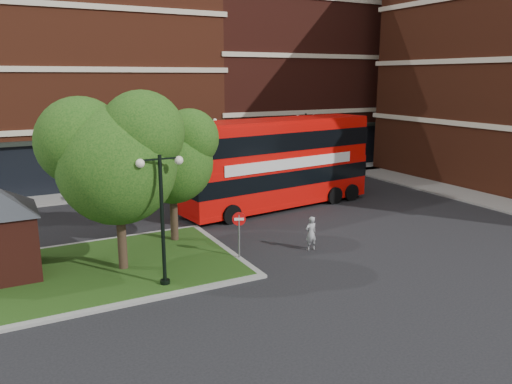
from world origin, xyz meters
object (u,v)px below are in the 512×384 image
bus (278,157)px  car_white (277,168)px  woman (311,233)px  car_silver (105,190)px

bus → car_white: size_ratio=2.61×
bus → woman: size_ratio=7.89×
bus → car_silver: 11.32m
woman → car_silver: 15.37m
bus → woman: bearing=-116.1°
bus → woman: 8.03m
woman → car_white: bearing=-116.6°
woman → car_silver: size_ratio=0.42×
bus → car_white: bus is taller
woman → car_silver: bearing=-67.8°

